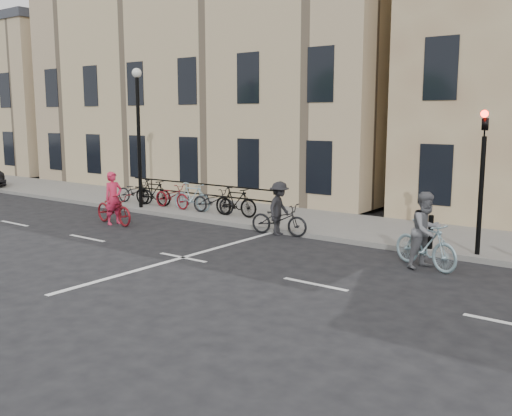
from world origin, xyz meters
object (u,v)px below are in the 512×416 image
Objects in this scene: traffic_light at (483,164)px; lamp_post at (138,120)px; cyclist_grey at (426,237)px; cyclist_dark at (279,214)px; cyclist_pink at (114,206)px.

lamp_post reaches higher than traffic_light.
cyclist_grey is 1.02× the size of cyclist_dark.
cyclist_pink is 1.05× the size of cyclist_grey.
cyclist_pink is 5.85m from cyclist_dark.
traffic_light is 11.75m from cyclist_pink.
traffic_light reaches higher than cyclist_pink.
cyclist_grey reaches higher than cyclist_pink.
lamp_post reaches higher than cyclist_grey.
lamp_post reaches higher than cyclist_dark.
traffic_light is 0.74× the size of lamp_post.
lamp_post is at bearing 104.79° from cyclist_grey.
cyclist_dark is (-5.83, -0.45, -1.80)m from traffic_light.
traffic_light is 1.87× the size of cyclist_pink.
traffic_light is at bearing -4.40° from cyclist_grey.
cyclist_dark is at bearing 100.18° from cyclist_grey.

